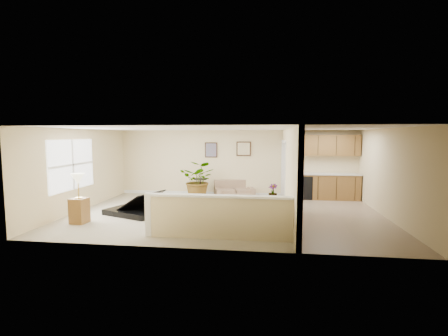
# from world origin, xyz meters

# --- Properties ---
(floor) EXTENTS (9.00, 9.00, 0.00)m
(floor) POSITION_xyz_m (0.00, 0.00, 0.00)
(floor) COLOR #B6A98D
(floor) RESTS_ON ground
(back_wall) EXTENTS (9.00, 0.04, 2.50)m
(back_wall) POSITION_xyz_m (0.00, 3.00, 1.25)
(back_wall) COLOR beige
(back_wall) RESTS_ON floor
(front_wall) EXTENTS (9.00, 0.04, 2.50)m
(front_wall) POSITION_xyz_m (0.00, -3.00, 1.25)
(front_wall) COLOR beige
(front_wall) RESTS_ON floor
(left_wall) EXTENTS (0.04, 6.00, 2.50)m
(left_wall) POSITION_xyz_m (-4.50, 0.00, 1.25)
(left_wall) COLOR beige
(left_wall) RESTS_ON floor
(right_wall) EXTENTS (0.04, 6.00, 2.50)m
(right_wall) POSITION_xyz_m (4.50, 0.00, 1.25)
(right_wall) COLOR beige
(right_wall) RESTS_ON floor
(ceiling) EXTENTS (9.00, 6.00, 0.04)m
(ceiling) POSITION_xyz_m (0.00, 0.00, 2.50)
(ceiling) COLOR white
(ceiling) RESTS_ON back_wall
(kitchen_vinyl) EXTENTS (2.70, 6.00, 0.01)m
(kitchen_vinyl) POSITION_xyz_m (3.15, 0.00, 0.00)
(kitchen_vinyl) COLOR gray
(kitchen_vinyl) RESTS_ON floor
(interior_partition) EXTENTS (0.18, 5.99, 2.50)m
(interior_partition) POSITION_xyz_m (1.80, 0.25, 1.22)
(interior_partition) COLOR beige
(interior_partition) RESTS_ON floor
(pony_half_wall) EXTENTS (3.42, 0.22, 1.00)m
(pony_half_wall) POSITION_xyz_m (0.08, -2.30, 0.52)
(pony_half_wall) COLOR beige
(pony_half_wall) RESTS_ON floor
(left_window) EXTENTS (0.05, 2.15, 1.45)m
(left_window) POSITION_xyz_m (-4.49, -0.50, 1.45)
(left_window) COLOR white
(left_window) RESTS_ON left_wall
(wall_art_left) EXTENTS (0.48, 0.04, 0.58)m
(wall_art_left) POSITION_xyz_m (-0.95, 2.97, 1.75)
(wall_art_left) COLOR #3C2615
(wall_art_left) RESTS_ON back_wall
(wall_mirror) EXTENTS (0.55, 0.04, 0.55)m
(wall_mirror) POSITION_xyz_m (0.30, 2.97, 1.80)
(wall_mirror) COLOR #3C2615
(wall_mirror) RESTS_ON back_wall
(kitchen_cabinets) EXTENTS (2.36, 0.65, 2.33)m
(kitchen_cabinets) POSITION_xyz_m (3.19, 2.73, 0.87)
(kitchen_cabinets) COLOR brown
(kitchen_cabinets) RESTS_ON floor
(piano) EXTENTS (2.17, 2.14, 1.47)m
(piano) POSITION_xyz_m (-2.66, -0.09, 0.61)
(piano) COLOR black
(piano) RESTS_ON floor
(piano_bench) EXTENTS (0.50, 0.76, 0.46)m
(piano_bench) POSITION_xyz_m (-1.66, -0.30, 0.23)
(piano_bench) COLOR black
(piano_bench) RESTS_ON floor
(loveseat) EXTENTS (1.65, 1.20, 0.82)m
(loveseat) POSITION_xyz_m (-0.02, 2.70, 0.31)
(loveseat) COLOR tan
(loveseat) RESTS_ON floor
(accent_table) EXTENTS (0.50, 0.50, 0.72)m
(accent_table) POSITION_xyz_m (-1.24, 2.31, 0.46)
(accent_table) COLOR black
(accent_table) RESTS_ON floor
(palm_plant) EXTENTS (1.40, 1.26, 1.40)m
(palm_plant) POSITION_xyz_m (-1.26, 2.15, 0.69)
(palm_plant) COLOR black
(palm_plant) RESTS_ON floor
(small_plant) EXTENTS (0.42, 0.42, 0.58)m
(small_plant) POSITION_xyz_m (1.40, 2.31, 0.25)
(small_plant) COLOR black
(small_plant) RESTS_ON floor
(lamp_stand) EXTENTS (0.42, 0.42, 1.31)m
(lamp_stand) POSITION_xyz_m (-3.71, -1.47, 0.56)
(lamp_stand) COLOR brown
(lamp_stand) RESTS_ON floor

